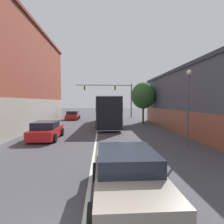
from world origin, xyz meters
The scene contains 9 objects.
lane_center_line centered at (0.00, 16.39, 0.00)m, with size 0.14×44.78×0.01m.
building_right_storefront centered at (10.54, 13.74, 3.15)m, with size 6.40×20.88×6.08m.
bus centered at (1.35, 19.16, 1.93)m, with size 3.12×11.77×3.45m.
hatchback_foreground centered at (1.19, 2.64, 0.68)m, with size 2.19×4.16×1.41m.
parked_car_left_near centered at (-4.29, 26.45, 0.65)m, with size 2.17×3.84×1.38m.
parked_car_left_mid centered at (-3.86, 11.26, 0.67)m, with size 2.13×4.03×1.39m.
traffic_signal_gantry centered at (2.71, 28.77, 4.55)m, with size 9.91×0.36×6.14m.
street_lamp centered at (5.86, 8.19, 2.74)m, with size 0.30×0.30×4.88m.
street_tree_near centered at (5.95, 20.39, 3.72)m, with size 3.16×2.84×5.46m.
Camera 1 is at (0.42, -2.45, 2.91)m, focal length 28.00 mm.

